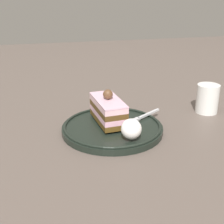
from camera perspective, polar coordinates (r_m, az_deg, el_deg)
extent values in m
plane|color=brown|center=(0.74, 0.38, -4.02)|extent=(2.40, 2.40, 0.00)
cylinder|color=black|center=(0.75, 0.00, -2.95)|extent=(0.23, 0.23, 0.01)
torus|color=black|center=(0.75, 0.00, -2.33)|extent=(0.22, 0.22, 0.01)
cube|color=brown|center=(0.76, -0.67, -1.12)|extent=(0.07, 0.13, 0.01)
cube|color=#EDB1C7|center=(0.76, -0.67, -0.24)|extent=(0.07, 0.13, 0.01)
cube|color=#563B1A|center=(0.75, -0.68, 0.65)|extent=(0.07, 0.13, 0.01)
cube|color=#F2BEC8|center=(0.75, -0.68, 1.56)|extent=(0.07, 0.13, 0.01)
cube|color=#E3B4C9|center=(0.75, -0.69, 2.13)|extent=(0.07, 0.13, 0.00)
sphere|color=brown|center=(0.74, -0.72, 3.09)|extent=(0.02, 0.02, 0.02)
ellipsoid|color=white|center=(0.68, 3.37, -2.95)|extent=(0.04, 0.04, 0.04)
cube|color=silver|center=(0.81, 6.37, -0.32)|extent=(0.07, 0.05, 0.00)
cube|color=silver|center=(0.77, 4.31, -1.26)|extent=(0.02, 0.02, 0.00)
cube|color=silver|center=(0.76, 3.03, -1.60)|extent=(0.02, 0.02, 0.00)
cube|color=silver|center=(0.76, 3.22, -1.67)|extent=(0.02, 0.02, 0.00)
cube|color=silver|center=(0.76, 3.42, -1.74)|extent=(0.02, 0.02, 0.00)
cube|color=silver|center=(0.75, 3.61, -1.81)|extent=(0.02, 0.02, 0.00)
cylinder|color=white|center=(0.89, 16.23, 2.25)|extent=(0.06, 0.06, 0.07)
cylinder|color=orange|center=(0.90, 16.09, 1.01)|extent=(0.05, 0.05, 0.03)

